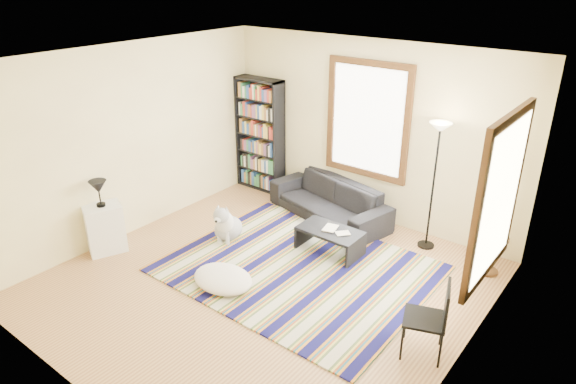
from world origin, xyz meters
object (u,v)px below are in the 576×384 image
Objects in this scene: sofa at (329,200)px; bookshelf at (260,135)px; coffee_table at (330,241)px; folding_chair at (424,319)px; white_cabinet at (105,228)px; side_table at (490,254)px; floor_cushion at (223,279)px; dog at (228,221)px; floor_lamp at (433,188)px.

bookshelf is at bearing -176.26° from sofa.
folding_chair reaches higher than coffee_table.
coffee_table is 3.18m from white_cabinet.
bookshelf is 3.70× the size of side_table.
side_table is (2.56, 2.39, 0.17)m from floor_cushion.
sofa is at bearing 124.34° from coffee_table.
white_cabinet is (-0.27, -3.07, -0.65)m from bookshelf.
floor_cushion is 1.99m from white_cabinet.
white_cabinet is (-1.93, -2.80, 0.05)m from sofa.
dog is at bearing 72.22° from white_cabinet.
sofa is 2.41× the size of folding_chair.
bookshelf is 3.38× the size of dog.
dog reaches higher than floor_cushion.
bookshelf is at bearing 131.20° from folding_chair.
coffee_table is 0.48× the size of floor_lamp.
floor_cushion is at bearing -76.93° from sofa.
white_cabinet is (-1.94, -0.37, 0.25)m from floor_cushion.
bookshelf is 3.30m from floor_lamp.
bookshelf reaches higher than coffee_table.
dog is at bearing 150.91° from folding_chair.
floor_cushion is 1.19× the size of white_cabinet.
coffee_table reaches higher than floor_cushion.
bookshelf is 3.30m from floor_cushion.
side_table is (1.95, 0.86, 0.09)m from coffee_table.
white_cabinet is at bearing -148.71° from dog.
floor_cushion is (-0.61, -1.53, -0.08)m from coffee_table.
bookshelf reaches higher than sofa.
floor_cushion is 1.24m from dog.
floor_lamp is 4.63m from white_cabinet.
floor_cushion is (1.67, -2.70, -0.90)m from bookshelf.
dog is (-3.31, 0.53, -0.13)m from folding_chair.
coffee_table is at bearing -27.20° from bookshelf.
sofa is 2.30× the size of coffee_table.
folding_chair is 1.23× the size of white_cabinet.
bookshelf reaches higher than white_cabinet.
side_table is at bearing 42.95° from floor_cushion.
coffee_table is at bearing 60.27° from white_cabinet.
dog is (-1.40, -0.60, 0.12)m from coffee_table.
floor_lamp is at bearing 16.46° from sofa.
floor_lamp is 2.66× the size of white_cabinet.
floor_lamp is 1.16m from side_table.
bookshelf is at bearing 175.72° from side_table.
folding_chair reaches higher than white_cabinet.
sofa reaches higher than coffee_table.
folding_chair is (1.90, -1.13, 0.25)m from coffee_table.
coffee_table is at bearing -135.34° from floor_lamp.
floor_cushion is 1.54× the size of side_table.
bookshelf reaches higher than side_table.
floor_cushion is at bearing -58.29° from bookshelf.
sofa is 1.04× the size of bookshelf.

